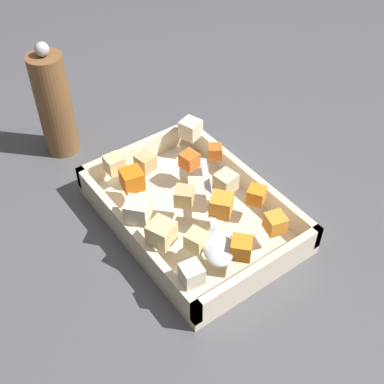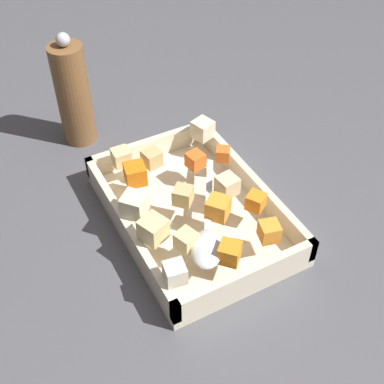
# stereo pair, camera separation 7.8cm
# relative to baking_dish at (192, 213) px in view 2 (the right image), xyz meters

# --- Properties ---
(ground_plane) EXTENTS (4.00, 4.00, 0.00)m
(ground_plane) POSITION_rel_baking_dish_xyz_m (-0.02, -0.02, -0.02)
(ground_plane) COLOR #4C4C51
(baking_dish) EXTENTS (0.33, 0.23, 0.05)m
(baking_dish) POSITION_rel_baking_dish_xyz_m (0.00, 0.00, 0.00)
(baking_dish) COLOR beige
(baking_dish) RESTS_ON ground_plane
(carrot_chunk_rim_edge) EXTENTS (0.03, 0.03, 0.02)m
(carrot_chunk_rim_edge) POSITION_rel_baking_dish_xyz_m (0.05, -0.09, 0.05)
(carrot_chunk_rim_edge) COLOR orange
(carrot_chunk_rim_edge) RESTS_ON baking_dish
(carrot_chunk_far_left) EXTENTS (0.03, 0.03, 0.03)m
(carrot_chunk_far_left) POSITION_rel_baking_dish_xyz_m (-0.13, -0.06, 0.05)
(carrot_chunk_far_left) COLOR orange
(carrot_chunk_far_left) RESTS_ON baking_dish
(carrot_chunk_far_right) EXTENTS (0.03, 0.03, 0.03)m
(carrot_chunk_far_right) POSITION_rel_baking_dish_xyz_m (0.06, -0.04, 0.05)
(carrot_chunk_far_right) COLOR orange
(carrot_chunk_far_right) RESTS_ON baking_dish
(carrot_chunk_back_center) EXTENTS (0.04, 0.04, 0.03)m
(carrot_chunk_back_center) POSITION_rel_baking_dish_xyz_m (-0.13, 0.01, 0.05)
(carrot_chunk_back_center) COLOR orange
(carrot_chunk_back_center) RESTS_ON baking_dish
(carrot_chunk_near_left) EXTENTS (0.04, 0.04, 0.03)m
(carrot_chunk_near_left) POSITION_rel_baking_dish_xyz_m (0.07, 0.06, 0.05)
(carrot_chunk_near_left) COLOR orange
(carrot_chunk_near_left) RESTS_ON baking_dish
(carrot_chunk_near_right) EXTENTS (0.04, 0.04, 0.03)m
(carrot_chunk_near_right) POSITION_rel_baking_dish_xyz_m (-0.05, -0.01, 0.05)
(carrot_chunk_near_right) COLOR orange
(carrot_chunk_near_right) RESTS_ON baking_dish
(carrot_chunk_corner_sw) EXTENTS (0.03, 0.03, 0.03)m
(carrot_chunk_corner_sw) POSITION_rel_baking_dish_xyz_m (-0.07, -0.07, 0.05)
(carrot_chunk_corner_sw) COLOR orange
(carrot_chunk_corner_sw) RESTS_ON baking_dish
(potato_chunk_center) EXTENTS (0.04, 0.04, 0.03)m
(potato_chunk_center) POSITION_rel_baking_dish_xyz_m (-0.00, 0.02, 0.05)
(potato_chunk_center) COLOR tan
(potato_chunk_center) RESTS_ON baking_dish
(potato_chunk_under_handle) EXTENTS (0.03, 0.03, 0.03)m
(potato_chunk_under_handle) POSITION_rel_baking_dish_xyz_m (0.10, 0.02, 0.05)
(potato_chunk_under_handle) COLOR tan
(potato_chunk_under_handle) RESTS_ON baking_dish
(potato_chunk_corner_se) EXTENTS (0.04, 0.04, 0.03)m
(potato_chunk_corner_se) POSITION_rel_baking_dish_xyz_m (-0.05, 0.09, 0.05)
(potato_chunk_corner_se) COLOR #E0CC89
(potato_chunk_corner_se) RESTS_ON baking_dish
(potato_chunk_heap_top) EXTENTS (0.03, 0.03, 0.03)m
(potato_chunk_heap_top) POSITION_rel_baking_dish_xyz_m (-0.02, -0.05, 0.05)
(potato_chunk_heap_top) COLOR beige
(potato_chunk_heap_top) RESTS_ON baking_dish
(potato_chunk_mid_left) EXTENTS (0.03, 0.03, 0.03)m
(potato_chunk_mid_left) POSITION_rel_baking_dish_xyz_m (0.12, 0.07, 0.05)
(potato_chunk_mid_left) COLOR #E0CC89
(potato_chunk_mid_left) RESTS_ON baking_dish
(potato_chunk_mid_right) EXTENTS (0.04, 0.04, 0.03)m
(potato_chunk_mid_right) POSITION_rel_baking_dish_xyz_m (0.12, -0.09, 0.05)
(potato_chunk_mid_right) COLOR beige
(potato_chunk_mid_right) RESTS_ON baking_dish
(potato_chunk_near_spoon) EXTENTS (0.03, 0.03, 0.03)m
(potato_chunk_near_spoon) POSITION_rel_baking_dish_xyz_m (-0.08, 0.05, 0.05)
(potato_chunk_near_spoon) COLOR #E0CC89
(potato_chunk_near_spoon) RESTS_ON baking_dish
(potato_chunk_corner_ne) EXTENTS (0.05, 0.05, 0.03)m
(potato_chunk_corner_ne) POSITION_rel_baking_dish_xyz_m (0.01, 0.09, 0.05)
(potato_chunk_corner_ne) COLOR beige
(potato_chunk_corner_ne) RESTS_ON baking_dish
(parsnip_chunk_corner_nw) EXTENTS (0.03, 0.03, 0.03)m
(parsnip_chunk_corner_nw) POSITION_rel_baking_dish_xyz_m (-0.13, 0.09, 0.05)
(parsnip_chunk_corner_nw) COLOR silver
(parsnip_chunk_corner_nw) RESTS_ON baking_dish
(serving_spoon) EXTENTS (0.21, 0.14, 0.02)m
(serving_spoon) POSITION_rel_baking_dish_xyz_m (-0.10, 0.03, 0.05)
(serving_spoon) COLOR silver
(serving_spoon) RESTS_ON baking_dish
(pepper_mill) EXTENTS (0.06, 0.06, 0.22)m
(pepper_mill) POSITION_rel_baking_dish_xyz_m (0.29, 0.09, 0.08)
(pepper_mill) COLOR brown
(pepper_mill) RESTS_ON ground_plane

